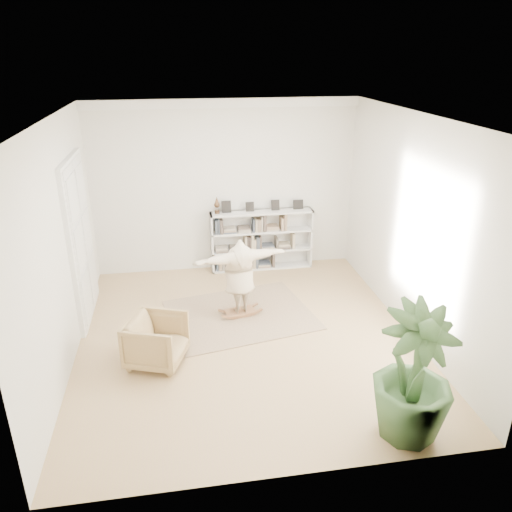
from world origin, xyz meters
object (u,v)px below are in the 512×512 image
Objects in this scene: armchair at (156,341)px; person at (240,274)px; bookshelf at (261,241)px; rocker_board at (240,312)px; houseplant at (414,374)px.

person is (1.45, 1.24, 0.44)m from armchair.
bookshelf is at bearing -121.03° from person.
rocker_board is (-0.75, -2.06, -0.57)m from bookshelf.
person is at bearing 116.75° from houseplant.
rocker_board is at bearing -109.95° from bookshelf.
bookshelf is at bearing 58.97° from rocker_board.
houseplant reaches higher than rocker_board.
rocker_board is at bearing 116.75° from houseplant.
bookshelf is 2.26m from rocker_board.
houseplant is at bearing -103.55° from armchair.
person is (-0.00, 0.00, 0.76)m from rocker_board.
person reaches higher than rocker_board.
houseplant reaches higher than person.
rocker_board is 0.76m from person.
armchair reaches higher than rocker_board.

